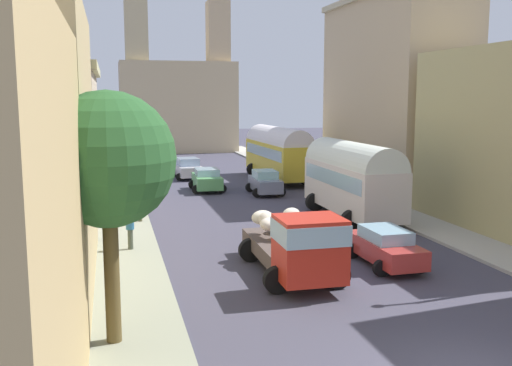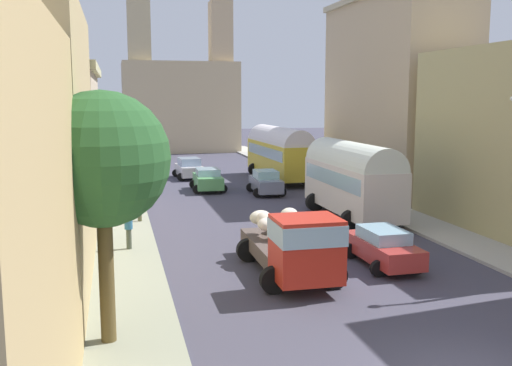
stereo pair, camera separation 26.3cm
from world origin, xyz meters
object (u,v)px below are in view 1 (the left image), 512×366
Objects in this scene: parked_bus_1 at (278,151)px; pedestrian_4 at (140,202)px; cargo_truck_0 at (296,244)px; car_3 at (265,182)px; car_0 at (207,180)px; pedestrian_3 at (109,185)px; pedestrian_2 at (119,183)px; parked_bus_0 at (352,177)px; pedestrian_0 at (130,228)px; car_2 at (385,246)px; car_1 at (188,168)px; pedestrian_1 at (120,191)px.

pedestrian_4 is (-11.14, -13.45, -1.16)m from parked_bus_1.
cargo_truck_0 is 18.33m from car_3.
pedestrian_3 is (-6.48, -2.47, 0.21)m from car_0.
parked_bus_0 is at bearing -38.21° from pedestrian_2.
pedestrian_0 is (-5.65, -15.03, 0.25)m from car_0.
parked_bus_0 reaches higher than pedestrian_3.
cargo_truck_0 reaches higher than pedestrian_2.
pedestrian_4 is (1.49, -7.11, 0.11)m from pedestrian_3.
parked_bus_0 reaches higher than car_2.
pedestrian_2 reaches higher than car_2.
pedestrian_3 is at bearing 145.48° from parked_bus_0.
car_1 is 12.78m from pedestrian_1.
pedestrian_2 is at bearing 96.43° from pedestrian_4.
car_0 is 2.15× the size of pedestrian_3.
pedestrian_2 is (-0.22, 13.31, -0.02)m from pedestrian_0.
parked_bus_1 is 5.70× the size of pedestrian_3.
pedestrian_4 is at bearing 172.65° from parked_bus_0.
pedestrian_3 reaches higher than car_2.
cargo_truck_0 is 3.40× the size of pedestrian_4.
car_2 is at bearing -56.00° from pedestrian_1.
car_3 reaches higher than car_2.
pedestrian_3 reaches higher than pedestrian_2.
parked_bus_0 is 2.06× the size of car_2.
cargo_truck_0 is (-6.05, -9.27, -0.94)m from parked_bus_0.
car_0 is at bearing 89.54° from cargo_truck_0.
parked_bus_0 reaches higher than pedestrian_1.
pedestrian_0 is at bearing -96.98° from pedestrian_4.
car_3 is (3.66, 17.95, -0.51)m from cargo_truck_0.
cargo_truck_0 is 3.62× the size of pedestrian_0.
car_2 is at bearing -48.30° from pedestrian_4.
parked_bus_1 reaches higher than pedestrian_2.
parked_bus_1 is at bearing -21.32° from car_1.
car_1 is 0.99× the size of car_2.
parked_bus_1 is 5.24× the size of pedestrian_4.
pedestrian_3 is at bearing 93.77° from pedestrian_0.
pedestrian_3 is at bearing 109.57° from cargo_truck_0.
car_3 is at bearing 40.64° from pedestrian_4.
pedestrian_0 is at bearing -110.61° from car_0.
parked_bus_1 is 5.59× the size of pedestrian_0.
car_0 is (-6.15, -3.87, -1.48)m from parked_bus_1.
car_1 is 22.11m from pedestrian_0.
parked_bus_0 reaches higher than pedestrian_4.
car_1 is 2.25× the size of pedestrian_1.
parked_bus_0 is 4.60× the size of pedestrian_0.
pedestrian_1 is at bearing -115.12° from car_1.
cargo_truck_0 is (-6.31, -24.13, -0.95)m from parked_bus_1.
car_3 is 11.18m from pedestrian_4.
cargo_truck_0 is 11.71m from pedestrian_4.
cargo_truck_0 is 1.72× the size of car_0.
pedestrian_3 reaches higher than car_3.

